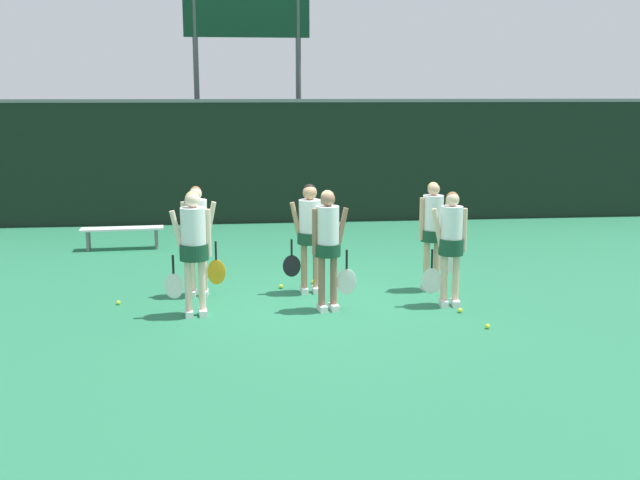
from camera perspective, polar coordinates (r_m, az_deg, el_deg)
ground_plane at (r=11.53m, az=-0.02°, el=-4.65°), size 140.00×140.00×0.00m
fence_windscreen at (r=18.23m, az=-2.42°, el=6.03°), size 60.00×0.08×2.99m
scoreboard at (r=20.05m, az=-5.60°, el=16.06°), size 3.23×0.15×6.32m
bench_courtside at (r=15.73m, az=-14.84°, el=0.69°), size 1.66×0.47×0.44m
player_0 at (r=10.68m, az=-9.63°, el=-0.15°), size 0.67×0.41×1.80m
player_1 at (r=10.80m, az=0.63°, el=0.02°), size 0.66×0.38×1.77m
player_2 at (r=11.22m, az=9.93°, el=0.03°), size 0.66×0.37×1.72m
player_3 at (r=11.74m, az=-9.34°, el=0.61°), size 0.67×0.39×1.73m
player_4 at (r=11.77m, az=-0.81°, el=0.92°), size 0.68×0.40×1.74m
player_5 at (r=12.07m, az=8.61°, el=0.99°), size 0.67×0.38×1.75m
tennis_ball_0 at (r=11.09m, az=10.62°, el=-5.29°), size 0.07×0.07×0.07m
tennis_ball_1 at (r=12.51m, az=-0.51°, el=-3.21°), size 0.07×0.07×0.07m
tennis_ball_2 at (r=12.24m, az=-2.99°, el=-3.56°), size 0.07×0.07×0.07m
tennis_ball_3 at (r=10.44m, az=12.65°, el=-6.43°), size 0.07×0.07×0.07m
tennis_ball_4 at (r=11.71m, az=-15.11°, el=-4.63°), size 0.06×0.06×0.06m
tennis_ball_5 at (r=13.11m, az=-8.66°, el=-2.67°), size 0.07×0.07×0.07m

